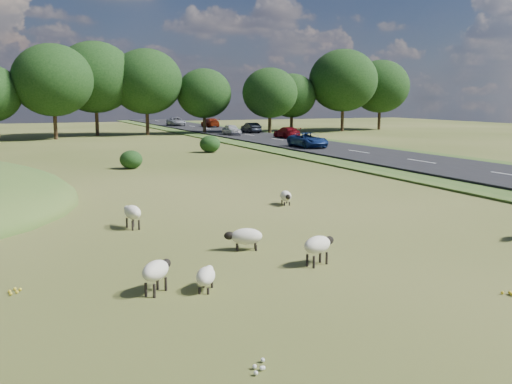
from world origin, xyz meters
TOP-DOWN VIEW (x-y plane):
  - ground at (0.00, 20.00)m, footprint 160.00×160.00m
  - road at (20.00, 30.00)m, footprint 8.00×150.00m
  - treeline at (-1.06, 55.44)m, footprint 96.28×14.66m
  - shrubs at (-0.30, 27.86)m, footprint 22.99×10.64m
  - sheep_0 at (-0.32, -0.55)m, footprint 1.25×0.81m
  - sheep_1 at (-3.80, -3.39)m, footprint 1.04×1.06m
  - sheep_2 at (-2.63, -3.67)m, footprint 0.81×1.04m
  - sheep_3 at (-2.96, 3.84)m, footprint 0.68×1.22m
  - sheep_4 at (0.97, -2.86)m, footprint 1.22×0.82m
  - sheep_6 at (4.24, 5.85)m, footprint 0.67×1.13m
  - car_0 at (21.90, 68.55)m, footprint 1.89×4.65m
  - car_2 at (18.10, 49.20)m, footprint 1.49×3.71m
  - car_3 at (18.10, 29.49)m, footprint 2.21×4.78m
  - car_5 at (21.90, 41.57)m, footprint 1.74×4.27m
  - car_6 at (18.10, 74.60)m, footprint 2.27×4.93m
  - car_7 at (21.90, 52.08)m, footprint 1.38×3.96m

SIDE VIEW (x-z plane):
  - ground at x=0.00m, z-range 0.00..0.00m
  - road at x=20.00m, z-range 0.00..0.25m
  - sheep_2 at x=-2.63m, z-range 0.08..0.67m
  - sheep_6 at x=4.24m, z-range 0.08..0.71m
  - sheep_0 at x=-0.32m, z-range 0.09..0.78m
  - sheep_1 at x=-3.80m, z-range 0.16..0.98m
  - sheep_4 at x=0.97m, z-range 0.17..1.02m
  - sheep_3 at x=-2.96m, z-range 0.17..1.03m
  - shrubs at x=-0.30m, z-range -0.04..1.43m
  - car_5 at x=21.90m, z-range 0.25..1.49m
  - car_2 at x=18.10m, z-range 0.25..1.51m
  - car_7 at x=21.90m, z-range 0.25..1.55m
  - car_3 at x=18.10m, z-range 0.25..1.58m
  - car_0 at x=21.90m, z-range 0.25..1.60m
  - car_6 at x=18.10m, z-range 0.25..1.62m
  - treeline at x=-1.06m, z-range 0.72..12.41m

